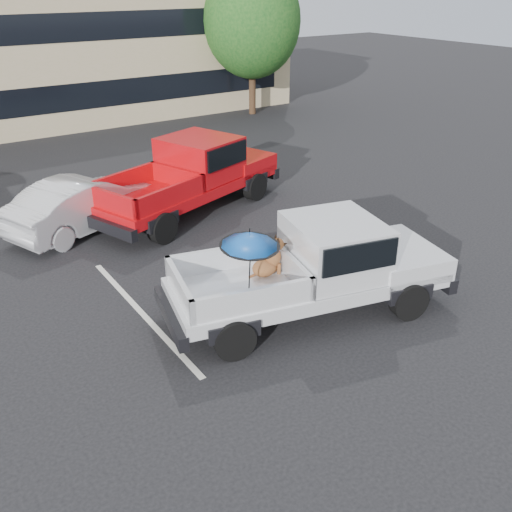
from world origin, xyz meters
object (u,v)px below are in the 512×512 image
(silver_pickup, at_px, (323,262))
(red_pickup, at_px, (196,171))
(tree_right, at_px, (252,21))
(tree_back, at_px, (122,10))
(silver_sedan, at_px, (85,203))

(silver_pickup, distance_m, red_pickup, 6.41)
(red_pickup, bearing_deg, tree_right, 29.84)
(tree_right, distance_m, tree_back, 8.55)
(tree_right, relative_size, red_pickup, 1.05)
(tree_back, relative_size, red_pickup, 1.10)
(silver_pickup, height_order, red_pickup, silver_pickup)
(red_pickup, bearing_deg, silver_sedan, 155.76)
(silver_pickup, bearing_deg, red_pickup, 96.90)
(red_pickup, bearing_deg, tree_back, 54.14)
(tree_right, relative_size, silver_pickup, 1.13)
(tree_right, bearing_deg, silver_pickup, -119.36)
(silver_sedan, bearing_deg, tree_right, -72.31)
(tree_right, height_order, tree_back, tree_back)
(silver_pickup, relative_size, silver_sedan, 1.41)
(silver_pickup, distance_m, silver_sedan, 7.13)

